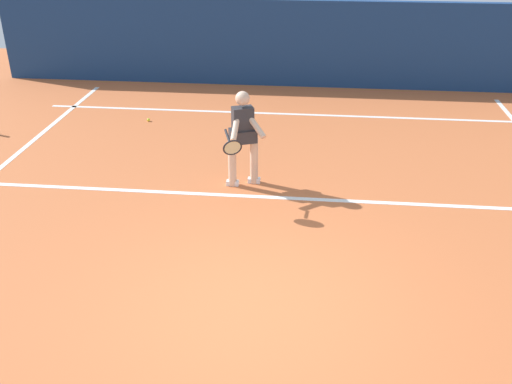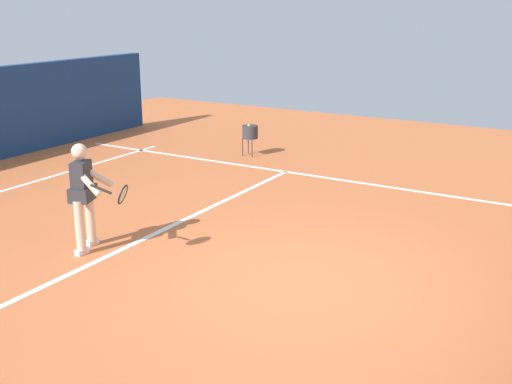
# 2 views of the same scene
# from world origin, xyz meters

# --- Properties ---
(ground_plane) EXTENTS (23.76, 23.76, 0.00)m
(ground_plane) POSITION_xyz_m (0.00, 0.00, 0.00)
(ground_plane) COLOR #C66638
(service_line_marking) EXTENTS (9.50, 0.10, 0.01)m
(service_line_marking) POSITION_xyz_m (0.00, -2.71, 0.00)
(service_line_marking) COLOR white
(service_line_marking) RESTS_ON ground
(sideline_left_marking) EXTENTS (0.10, 16.28, 0.01)m
(sideline_left_marking) POSITION_xyz_m (-4.75, 0.00, 0.00)
(sideline_left_marking) COLOR white
(sideline_left_marking) RESTS_ON ground
(tennis_player) EXTENTS (0.67, 1.11, 1.55)m
(tennis_player) POSITION_xyz_m (0.51, -3.12, 0.85)
(tennis_player) COLOR beige
(tennis_player) RESTS_ON ground
(ball_hopper) EXTENTS (0.36, 0.36, 0.74)m
(ball_hopper) POSITION_xyz_m (-5.64, -4.13, 0.55)
(ball_hopper) COLOR #333338
(ball_hopper) RESTS_ON ground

